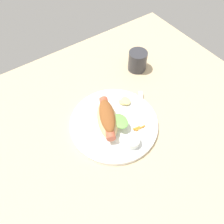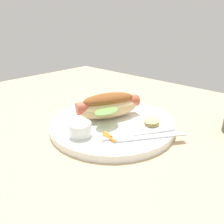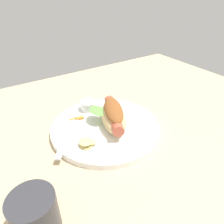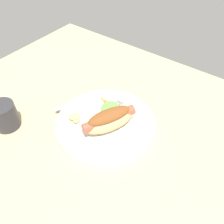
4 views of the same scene
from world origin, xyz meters
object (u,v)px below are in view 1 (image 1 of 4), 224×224
(drinking_cup, at_px, (137,61))
(fork, at_px, (137,111))
(sauce_ramekin, at_px, (132,142))
(chips_pile, at_px, (125,101))
(plate, at_px, (114,124))
(carrot_garnish, at_px, (138,128))
(knife, at_px, (142,108))
(hot_dog, at_px, (107,118))

(drinking_cup, bearing_deg, fork, 51.44)
(sauce_ramekin, xyz_separation_m, drinking_cup, (-0.24, -0.27, 0.01))
(chips_pile, bearing_deg, drinking_cup, -140.79)
(chips_pile, bearing_deg, plate, 29.55)
(carrot_garnish, bearing_deg, drinking_cup, -127.70)
(carrot_garnish, distance_m, drinking_cup, 0.30)
(sauce_ramekin, distance_m, chips_pile, 0.17)
(plate, xyz_separation_m, fork, (-0.09, 0.01, 0.01))
(plate, bearing_deg, knife, 175.87)
(chips_pile, height_order, drinking_cup, drinking_cup)
(sauce_ramekin, relative_size, chips_pile, 0.95)
(sauce_ramekin, distance_m, fork, 0.13)
(chips_pile, bearing_deg, knife, 120.78)
(fork, distance_m, chips_pile, 0.06)
(plate, bearing_deg, hot_dog, -23.59)
(hot_dog, height_order, chips_pile, hot_dog)
(fork, xyz_separation_m, knife, (-0.02, -0.00, -0.00))
(hot_dog, distance_m, drinking_cup, 0.31)
(drinking_cup, bearing_deg, carrot_garnish, 52.30)
(hot_dog, height_order, knife, hot_dog)
(hot_dog, relative_size, knife, 1.06)
(plate, height_order, fork, fork)
(sauce_ramekin, distance_m, knife, 0.15)
(chips_pile, bearing_deg, sauce_ramekin, 60.70)
(plate, relative_size, carrot_garnish, 7.13)
(fork, height_order, carrot_garnish, carrot_garnish)
(hot_dog, bearing_deg, plate, 91.11)
(plate, height_order, sauce_ramekin, sauce_ramekin)
(hot_dog, bearing_deg, carrot_garnish, 67.96)
(hot_dog, relative_size, chips_pile, 3.33)
(hot_dog, xyz_separation_m, knife, (-0.13, 0.02, -0.03))
(sauce_ramekin, xyz_separation_m, chips_pile, (-0.08, -0.14, -0.01))
(fork, height_order, knife, same)
(knife, bearing_deg, plate, -58.15)
(plate, distance_m, sauce_ramekin, 0.10)
(knife, bearing_deg, fork, -49.88)
(sauce_ramekin, relative_size, fork, 0.32)
(hot_dog, height_order, drinking_cup, drinking_cup)
(carrot_garnish, bearing_deg, sauce_ramekin, 31.33)
(hot_dog, bearing_deg, fork, 105.25)
(plate, xyz_separation_m, chips_pile, (-0.08, -0.05, 0.02))
(sauce_ramekin, relative_size, drinking_cup, 0.58)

